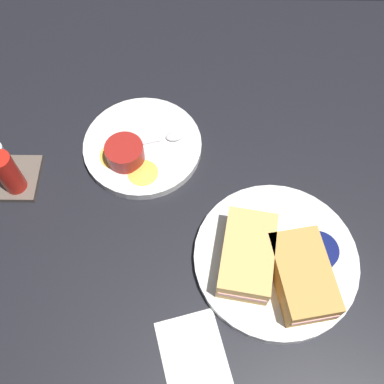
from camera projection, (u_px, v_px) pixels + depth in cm
name	position (u px, v px, depth cm)	size (l,w,h in cm)	color
ground_plane	(193.00, 223.00, 75.47)	(110.00, 110.00, 3.00)	black
plate_sandwich_main	(275.00, 258.00, 69.97)	(25.75, 25.75, 1.60)	silver
sandwich_half_near	(246.00, 255.00, 66.84)	(14.25, 9.67, 4.80)	tan
sandwich_half_far	(301.00, 276.00, 65.30)	(14.30, 9.82, 4.80)	#C68C42
ramekin_dark_sauce	(316.00, 253.00, 67.62)	(6.07, 6.07, 3.36)	#0C144C
spoon_by_dark_ramekin	(281.00, 260.00, 68.60)	(2.74, 9.96, 0.80)	silver
plate_chips_companion	(142.00, 146.00, 80.31)	(21.23, 21.23, 1.60)	silver
ramekin_light_gravy	(124.00, 152.00, 76.46)	(6.65, 6.65, 3.42)	maroon
spoon_by_gravy_ramekin	(167.00, 137.00, 79.81)	(3.85, 9.92, 0.80)	silver
plantain_chip_scatter	(126.00, 159.00, 77.68)	(10.77, 11.84, 0.60)	gold
condiment_caddy	(7.00, 171.00, 74.66)	(9.00, 9.00, 9.50)	brown
paper_napkin_folded	(192.00, 353.00, 63.70)	(11.00, 9.00, 0.40)	white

